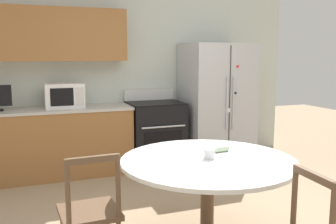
% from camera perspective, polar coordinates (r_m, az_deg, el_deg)
% --- Properties ---
extents(back_wall, '(5.20, 0.44, 2.60)m').
position_cam_1_polar(back_wall, '(5.39, -9.45, 7.14)').
color(back_wall, silver).
rests_on(back_wall, ground_plane).
extents(kitchen_counter, '(2.15, 0.64, 0.90)m').
position_cam_1_polar(kitchen_counter, '(5.11, -17.74, -4.47)').
color(kitchen_counter, '#936033').
rests_on(kitchen_counter, ground_plane).
extents(refrigerator, '(0.95, 0.80, 1.74)m').
position_cam_1_polar(refrigerator, '(5.58, 7.37, 1.33)').
color(refrigerator, '#B2B5BA').
rests_on(refrigerator, ground_plane).
extents(oven_range, '(0.75, 0.68, 1.08)m').
position_cam_1_polar(oven_range, '(5.34, -1.93, -3.30)').
color(oven_range, black).
rests_on(oven_range, ground_plane).
extents(microwave, '(0.49, 0.36, 0.32)m').
position_cam_1_polar(microwave, '(5.02, -15.52, 2.44)').
color(microwave, white).
rests_on(microwave, kitchen_counter).
extents(dining_table, '(1.41, 1.41, 0.75)m').
position_cam_1_polar(dining_table, '(3.09, 6.07, -9.19)').
color(dining_table, white).
rests_on(dining_table, ground_plane).
extents(dining_chair_left, '(0.44, 0.44, 0.90)m').
position_cam_1_polar(dining_chair_left, '(2.88, -11.81, -14.83)').
color(dining_chair_left, brown).
rests_on(dining_chair_left, ground_plane).
extents(candle_glass, '(0.09, 0.09, 0.08)m').
position_cam_1_polar(candle_glass, '(3.06, 6.38, -6.43)').
color(candle_glass, silver).
rests_on(candle_glass, dining_table).
extents(folded_napkin, '(0.17, 0.07, 0.05)m').
position_cam_1_polar(folded_napkin, '(3.27, 7.88, -5.62)').
color(folded_napkin, beige).
rests_on(folded_napkin, dining_table).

